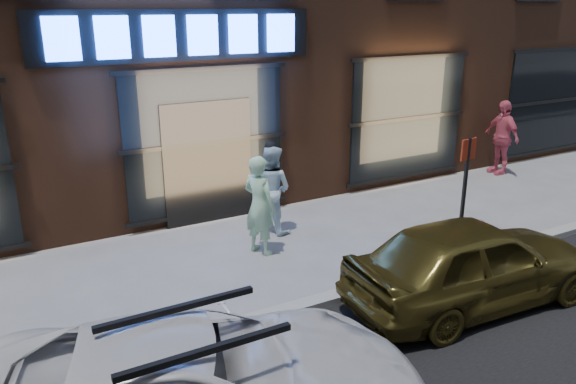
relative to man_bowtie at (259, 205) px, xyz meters
name	(u,v)px	position (x,y,z in m)	size (l,w,h in m)	color
ground	(312,308)	(-0.20, -2.07, -0.87)	(90.00, 90.00, 0.00)	slate
curb	(312,304)	(-0.20, -2.07, -0.81)	(60.00, 0.25, 0.12)	gray
man_bowtie	(259,205)	(0.00, 0.00, 0.00)	(0.64, 0.42, 1.74)	#ACE2B7
man_cap	(271,189)	(0.63, 0.78, -0.03)	(0.82, 0.64, 1.68)	white
passerby	(501,137)	(7.52, 1.41, 0.07)	(1.10, 0.46, 1.87)	#E15C73
gold_sedan	(473,262)	(1.86, -3.06, -0.22)	(1.54, 3.83, 1.30)	brown
sign_post	(464,189)	(2.72, -1.97, 0.42)	(0.34, 0.08, 2.14)	#262628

